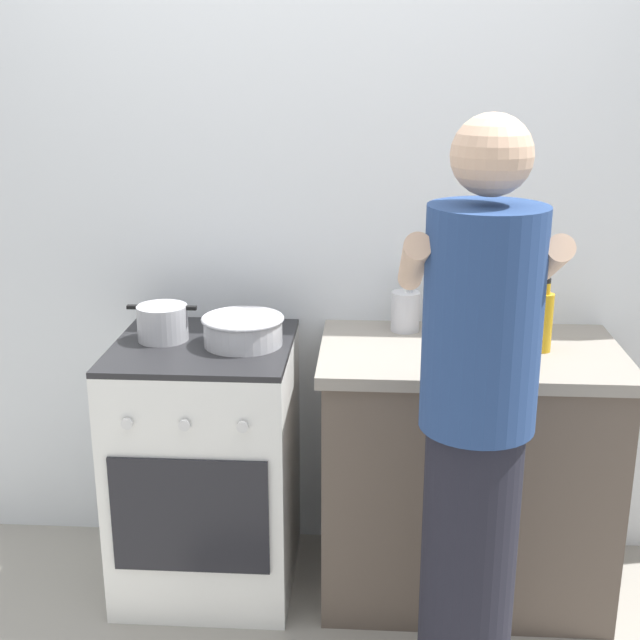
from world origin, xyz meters
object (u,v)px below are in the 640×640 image
oil_bottle (544,321)px  pot (163,323)px  utensil_crock (406,306)px  stove_range (207,465)px  mixing_bowl (243,329)px  spice_bottle (485,338)px  person (475,439)px

oil_bottle → pot: bearing=178.4°
pot → oil_bottle: oil_bottle is taller
pot → utensil_crock: 0.84m
oil_bottle → stove_range: bearing=179.9°
pot → mixing_bowl: bearing=-6.7°
spice_bottle → oil_bottle: 0.20m
person → oil_bottle: bearing=65.3°
stove_range → spice_bottle: 1.06m
utensil_crock → spice_bottle: (0.25, -0.21, -0.04)m
pot → mixing_bowl: (0.28, -0.03, -0.01)m
utensil_crock → oil_bottle: bearing=-23.7°
mixing_bowl → oil_bottle: (0.99, -0.00, 0.05)m
person → spice_bottle: bearing=81.0°
mixing_bowl → spice_bottle: bearing=-1.3°
mixing_bowl → utensil_crock: size_ratio=0.89×
oil_bottle → person: size_ratio=0.15×
stove_range → utensil_crock: utensil_crock is taller
spice_bottle → oil_bottle: size_ratio=0.39×
pot → person: size_ratio=0.14×
pot → mixing_bowl: 0.28m
spice_bottle → mixing_bowl: bearing=178.7°
pot → spice_bottle: 1.08m
utensil_crock → oil_bottle: (0.44, -0.19, 0.02)m
mixing_bowl → person: bearing=-41.0°
stove_range → person: person is taller
pot → spice_bottle: size_ratio=2.46×
utensil_crock → mixing_bowl: bearing=-160.9°
stove_range → oil_bottle: oil_bottle is taller
pot → person: person is taller
pot → spice_bottle: (1.08, -0.05, -0.01)m
spice_bottle → person: (-0.09, -0.60, -0.09)m
stove_range → utensil_crock: 0.89m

